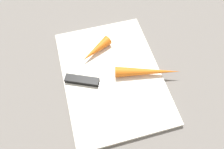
{
  "coord_description": "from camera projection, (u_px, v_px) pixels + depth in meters",
  "views": [
    {
      "loc": [
        -0.3,
        0.08,
        0.53
      ],
      "look_at": [
        0.0,
        0.0,
        0.01
      ],
      "focal_mm": 35.89,
      "sensor_mm": 36.0,
      "label": 1
    }
  ],
  "objects": [
    {
      "name": "cutting_board",
      "position": [
        112.0,
        76.0,
        0.61
      ],
      "size": [
        0.36,
        0.26,
        0.01
      ],
      "primitive_type": "cube",
      "color": "silver",
      "rests_on": "ground_plane"
    },
    {
      "name": "knife",
      "position": [
        87.0,
        83.0,
        0.59
      ],
      "size": [
        0.1,
        0.19,
        0.01
      ],
      "rotation": [
        0.0,
        0.0,
        4.29
      ],
      "color": "#B7B7BC",
      "rests_on": "cutting_board"
    },
    {
      "name": "carrot_long",
      "position": [
        148.0,
        72.0,
        0.59
      ],
      "size": [
        0.07,
        0.18,
        0.03
      ],
      "primitive_type": "cone",
      "rotation": [
        0.0,
        1.57,
        4.46
      ],
      "color": "orange",
      "rests_on": "cutting_board"
    },
    {
      "name": "carrot_short",
      "position": [
        96.0,
        50.0,
        0.63
      ],
      "size": [
        0.08,
        0.1,
        0.03
      ],
      "primitive_type": "cone",
      "rotation": [
        0.0,
        1.57,
        2.12
      ],
      "color": "orange",
      "rests_on": "cutting_board"
    },
    {
      "name": "ground_plane",
      "position": [
        112.0,
        77.0,
        0.62
      ],
      "size": [
        1.4,
        1.4,
        0.0
      ],
      "primitive_type": "plane",
      "color": "slate"
    }
  ]
}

